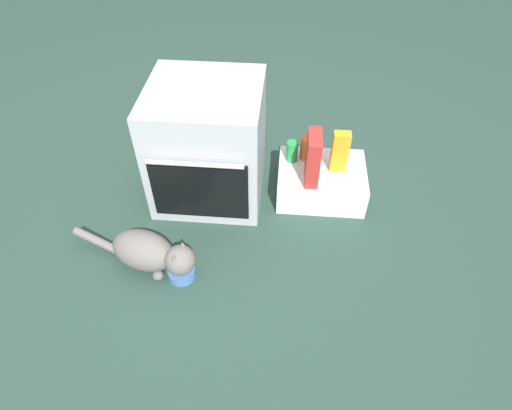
# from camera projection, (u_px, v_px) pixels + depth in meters

# --- Properties ---
(ground) EXTENTS (8.00, 8.00, 0.00)m
(ground) POSITION_uv_depth(u_px,v_px,m) (216.00, 245.00, 2.26)
(ground) COLOR #284238
(oven) EXTENTS (0.59, 0.62, 0.65)m
(oven) POSITION_uv_depth(u_px,v_px,m) (208.00, 144.00, 2.34)
(oven) COLOR #B7BABF
(oven) RESTS_ON ground
(pantry_cabinet) EXTENTS (0.49, 0.39, 0.18)m
(pantry_cabinet) POSITION_uv_depth(u_px,v_px,m) (321.00, 181.00, 2.48)
(pantry_cabinet) COLOR white
(pantry_cabinet) RESTS_ON ground
(food_bowl) EXTENTS (0.13, 0.13, 0.08)m
(food_bowl) POSITION_uv_depth(u_px,v_px,m) (181.00, 272.00, 2.10)
(food_bowl) COLOR #4C7AB7
(food_bowl) RESTS_ON ground
(cat) EXTENTS (0.67, 0.28, 0.22)m
(cat) POSITION_uv_depth(u_px,v_px,m) (150.00, 252.00, 2.08)
(cat) COLOR slate
(cat) RESTS_ON ground
(soda_can) EXTENTS (0.07, 0.07, 0.12)m
(soda_can) POSITION_uv_depth(u_px,v_px,m) (292.00, 151.00, 2.43)
(soda_can) COLOR green
(soda_can) RESTS_ON pantry_cabinet
(juice_carton) EXTENTS (0.09, 0.06, 0.24)m
(juice_carton) POSITION_uv_depth(u_px,v_px,m) (340.00, 152.00, 2.33)
(juice_carton) COLOR orange
(juice_carton) RESTS_ON pantry_cabinet
(cereal_box) EXTENTS (0.07, 0.18, 0.28)m
(cereal_box) POSITION_uv_depth(u_px,v_px,m) (313.00, 158.00, 2.26)
(cereal_box) COLOR #B72D28
(cereal_box) RESTS_ON pantry_cabinet
(sauce_jar) EXTENTS (0.08, 0.08, 0.14)m
(sauce_jar) POSITION_uv_depth(u_px,v_px,m) (307.00, 148.00, 2.44)
(sauce_jar) COLOR #D16023
(sauce_jar) RESTS_ON pantry_cabinet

